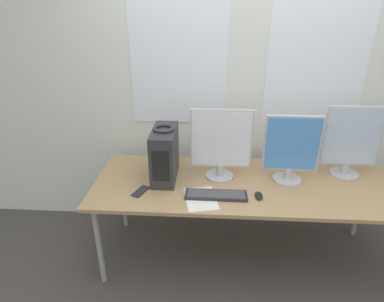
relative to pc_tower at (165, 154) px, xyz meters
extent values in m
plane|color=#47423D|center=(0.62, -0.47, -0.91)|extent=(14.00, 14.00, 0.00)
cube|color=silver|center=(0.62, 0.50, 0.44)|extent=(8.00, 0.06, 2.70)
cube|color=white|center=(0.07, 0.47, 0.64)|extent=(0.79, 0.01, 1.10)
cube|color=white|center=(1.17, 0.47, 0.64)|extent=(0.79, 0.01, 1.10)
cube|color=tan|center=(0.62, -0.05, -0.21)|extent=(2.29, 0.84, 0.03)
cylinder|color=#99999E|center=(-0.45, -0.39, -0.57)|extent=(0.04, 0.04, 0.68)
cylinder|color=#99999E|center=(-0.45, 0.29, -0.57)|extent=(0.04, 0.04, 0.68)
cylinder|color=#99999E|center=(1.68, 0.29, -0.57)|extent=(0.04, 0.04, 0.68)
cube|color=#2D2D33|center=(0.00, 0.00, 0.00)|extent=(0.17, 0.40, 0.39)
cube|color=black|center=(0.00, -0.20, 0.00)|extent=(0.12, 0.00, 0.24)
torus|color=#333338|center=(0.00, 0.00, 0.21)|extent=(0.16, 0.16, 0.02)
cylinder|color=#B7B7BC|center=(0.42, 0.03, -0.19)|extent=(0.22, 0.22, 0.02)
cylinder|color=#B7B7BC|center=(0.42, 0.03, -0.14)|extent=(0.05, 0.05, 0.09)
cube|color=#B7B7BC|center=(0.42, 0.03, 0.12)|extent=(0.46, 0.03, 0.45)
cube|color=white|center=(0.42, 0.02, 0.12)|extent=(0.44, 0.00, 0.43)
cylinder|color=#B7B7BC|center=(0.94, 0.01, -0.19)|extent=(0.22, 0.22, 0.02)
cylinder|color=#B7B7BC|center=(0.94, 0.01, -0.14)|extent=(0.05, 0.05, 0.09)
cube|color=#B7B7BC|center=(0.94, 0.01, 0.11)|extent=(0.41, 0.03, 0.42)
cube|color=#4C8CD8|center=(0.94, -0.01, 0.11)|extent=(0.38, 0.00, 0.40)
cylinder|color=#B7B7BC|center=(1.40, 0.13, -0.19)|extent=(0.22, 0.22, 0.02)
cylinder|color=#B7B7BC|center=(1.40, 0.13, -0.14)|extent=(0.05, 0.05, 0.09)
cube|color=#B7B7BC|center=(1.40, 0.13, 0.13)|extent=(0.43, 0.03, 0.46)
cube|color=silver|center=(1.40, 0.11, 0.13)|extent=(0.40, 0.00, 0.44)
cube|color=#28282D|center=(0.39, -0.25, -0.19)|extent=(0.43, 0.13, 0.02)
cube|color=#47474C|center=(0.39, -0.25, -0.18)|extent=(0.40, 0.11, 0.00)
ellipsoid|color=black|center=(0.69, -0.24, -0.18)|extent=(0.05, 0.10, 0.03)
cube|color=#232328|center=(-0.15, -0.23, -0.19)|extent=(0.12, 0.16, 0.01)
cube|color=white|center=(0.29, -0.29, -0.20)|extent=(0.27, 0.33, 0.00)
camera|label=1|loc=(0.34, -2.17, 1.04)|focal=30.00mm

